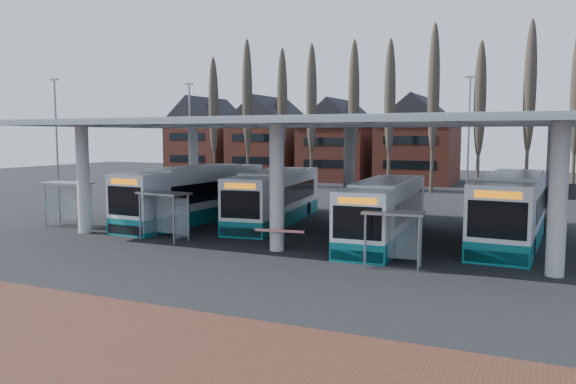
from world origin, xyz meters
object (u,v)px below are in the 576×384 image
at_px(bus_0, 196,195).
at_px(bus_2, 385,212).
at_px(bus_1, 276,198).
at_px(shelter_1, 166,205).
at_px(shelter_0, 70,194).
at_px(shelter_2, 394,227).
at_px(bus_3, 513,209).

distance_m(bus_0, bus_2, 12.87).
xyz_separation_m(bus_1, shelter_1, (-2.53, -7.99, 0.30)).
relative_size(bus_1, shelter_1, 4.17).
relative_size(shelter_0, shelter_1, 1.02).
height_order(shelter_1, shelter_2, shelter_1).
xyz_separation_m(bus_0, bus_2, (12.76, -1.67, -0.15)).
height_order(bus_1, bus_3, bus_3).
xyz_separation_m(bus_0, shelter_1, (2.38, -6.40, 0.20)).
xyz_separation_m(bus_0, shelter_2, (14.58, -7.32, 0.05)).
relative_size(bus_2, shelter_1, 3.99).
distance_m(bus_3, shelter_1, 18.03).
height_order(bus_3, shelter_1, bus_3).
relative_size(bus_1, bus_2, 1.05).
xyz_separation_m(bus_1, bus_2, (7.85, -3.26, -0.05)).
bearing_deg(bus_1, bus_2, -29.68).
bearing_deg(bus_0, shelter_0, -136.13).
height_order(bus_0, shelter_1, bus_0).
height_order(shelter_0, shelter_1, shelter_0).
xyz_separation_m(shelter_1, shelter_2, (12.20, -0.92, -0.15)).
height_order(bus_0, bus_2, bus_0).
bearing_deg(bus_0, shelter_2, -23.45).
height_order(bus_0, bus_3, bus_3).
height_order(bus_0, bus_1, bus_0).
bearing_deg(shelter_0, shelter_2, -9.07).
bearing_deg(bus_2, bus_1, 154.77).
distance_m(bus_1, shelter_1, 8.38).
relative_size(bus_1, shelter_0, 4.11).
xyz_separation_m(bus_3, shelter_1, (-16.47, -7.32, 0.18)).
distance_m(bus_2, shelter_1, 11.41).
height_order(bus_2, shelter_2, bus_2).
height_order(bus_1, shelter_0, bus_1).
xyz_separation_m(shelter_0, shelter_1, (8.12, -1.47, -0.10)).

